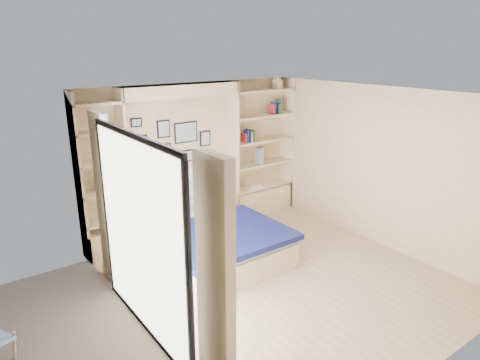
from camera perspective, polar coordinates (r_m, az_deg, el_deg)
ground at (r=6.11m, az=5.22°, el=-12.70°), size 4.50×4.50×0.00m
room_shell at (r=6.60m, az=-5.81°, el=-0.15°), size 4.50×4.50×4.50m
bed at (r=6.52m, az=-4.11°, el=-7.85°), size 1.78×2.25×1.07m
photo_gallery at (r=7.03m, az=-9.35°, el=5.25°), size 1.48×0.02×0.82m
reading_lamps at (r=7.03m, az=-7.21°, el=1.11°), size 1.92×0.12×0.15m
shelf_decor at (r=7.70m, az=1.44°, el=7.11°), size 3.50×0.23×2.03m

